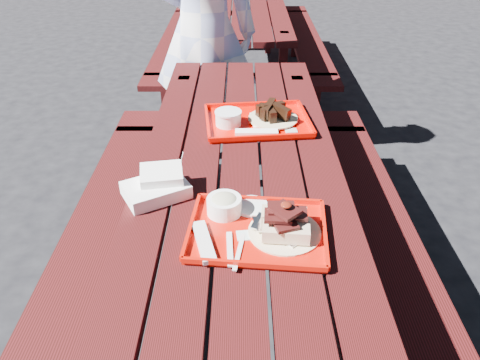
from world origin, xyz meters
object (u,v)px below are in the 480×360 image
at_px(picnic_table_near, 240,216).
at_px(near_tray, 258,222).
at_px(picnic_table_far, 241,24).
at_px(person, 204,32).
at_px(far_tray, 256,120).

bearing_deg(picnic_table_near, near_tray, -80.56).
relative_size(picnic_table_far, person, 1.38).
distance_m(picnic_table_far, near_tray, 3.12).
relative_size(far_tray, person, 0.27).
height_order(picnic_table_near, picnic_table_far, same).
xyz_separation_m(near_tray, person, (-0.27, 1.70, 0.09)).
relative_size(near_tray, person, 0.25).
relative_size(near_tray, far_tray, 0.91).
bearing_deg(near_tray, person, 99.10).
xyz_separation_m(picnic_table_far, person, (-0.22, -1.42, 0.31)).
xyz_separation_m(picnic_table_near, picnic_table_far, (0.00, 2.80, 0.00)).
height_order(picnic_table_far, far_tray, far_tray).
relative_size(picnic_table_near, far_tray, 5.11).
height_order(picnic_table_far, near_tray, near_tray).
distance_m(picnic_table_near, picnic_table_far, 2.80).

